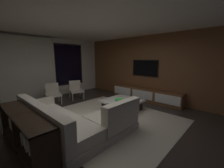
{
  "coord_description": "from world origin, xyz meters",
  "views": [
    {
      "loc": [
        -2.39,
        -2.84,
        1.75
      ],
      "look_at": [
        1.5,
        0.81,
        0.78
      ],
      "focal_mm": 22.49,
      "sensor_mm": 36.0,
      "label": 1
    }
  ],
  "objects_px": {
    "book_stack_on_coffee_table": "(119,100)",
    "console_table_behind_couch": "(25,130)",
    "sectional_couch": "(71,122)",
    "accent_chair_near_window": "(76,89)",
    "coffee_table": "(122,105)",
    "mounted_tv": "(145,68)",
    "media_console": "(146,95)",
    "accent_chair_by_curtain": "(53,92)"
  },
  "relations": [
    {
      "from": "book_stack_on_coffee_table",
      "to": "console_table_behind_couch",
      "type": "relative_size",
      "value": 0.13
    },
    {
      "from": "sectional_couch",
      "to": "accent_chair_near_window",
      "type": "xyz_separation_m",
      "value": [
        1.75,
        2.54,
        0.14
      ]
    },
    {
      "from": "coffee_table",
      "to": "mounted_tv",
      "type": "relative_size",
      "value": 0.98
    },
    {
      "from": "coffee_table",
      "to": "media_console",
      "type": "bearing_deg",
      "value": 0.15
    },
    {
      "from": "accent_chair_near_window",
      "to": "accent_chair_by_curtain",
      "type": "xyz_separation_m",
      "value": [
        -1.0,
        0.06,
        0.0
      ]
    },
    {
      "from": "book_stack_on_coffee_table",
      "to": "mounted_tv",
      "type": "bearing_deg",
      "value": 6.1
    },
    {
      "from": "coffee_table",
      "to": "sectional_couch",
      "type": "bearing_deg",
      "value": -176.83
    },
    {
      "from": "accent_chair_near_window",
      "to": "console_table_behind_couch",
      "type": "distance_m",
      "value": 3.59
    },
    {
      "from": "book_stack_on_coffee_table",
      "to": "accent_chair_near_window",
      "type": "bearing_deg",
      "value": 92.59
    },
    {
      "from": "coffee_table",
      "to": "accent_chair_near_window",
      "type": "bearing_deg",
      "value": 96.24
    },
    {
      "from": "media_console",
      "to": "accent_chair_by_curtain",
      "type": "bearing_deg",
      "value": 138.89
    },
    {
      "from": "sectional_couch",
      "to": "coffee_table",
      "type": "relative_size",
      "value": 2.16
    },
    {
      "from": "sectional_couch",
      "to": "accent_chair_by_curtain",
      "type": "height_order",
      "value": "sectional_couch"
    },
    {
      "from": "mounted_tv",
      "to": "console_table_behind_couch",
      "type": "relative_size",
      "value": 0.56
    },
    {
      "from": "mounted_tv",
      "to": "coffee_table",
      "type": "bearing_deg",
      "value": -173.42
    },
    {
      "from": "mounted_tv",
      "to": "console_table_behind_couch",
      "type": "bearing_deg",
      "value": -177.77
    },
    {
      "from": "book_stack_on_coffee_table",
      "to": "media_console",
      "type": "height_order",
      "value": "media_console"
    },
    {
      "from": "mounted_tv",
      "to": "console_table_behind_couch",
      "type": "xyz_separation_m",
      "value": [
        -4.68,
        -0.18,
        -0.94
      ]
    },
    {
      "from": "accent_chair_by_curtain",
      "to": "mounted_tv",
      "type": "distance_m",
      "value": 3.9
    },
    {
      "from": "sectional_couch",
      "to": "coffee_table",
      "type": "distance_m",
      "value": 2.02
    },
    {
      "from": "accent_chair_by_curtain",
      "to": "media_console",
      "type": "bearing_deg",
      "value": -41.11
    },
    {
      "from": "media_console",
      "to": "console_table_behind_couch",
      "type": "xyz_separation_m",
      "value": [
        -4.5,
        0.02,
        0.16
      ]
    },
    {
      "from": "sectional_couch",
      "to": "book_stack_on_coffee_table",
      "type": "xyz_separation_m",
      "value": [
        1.86,
        0.11,
        0.11
      ]
    },
    {
      "from": "coffee_table",
      "to": "console_table_behind_couch",
      "type": "height_order",
      "value": "console_table_behind_couch"
    },
    {
      "from": "media_console",
      "to": "mounted_tv",
      "type": "distance_m",
      "value": 1.13
    },
    {
      "from": "sectional_couch",
      "to": "accent_chair_near_window",
      "type": "height_order",
      "value": "sectional_couch"
    },
    {
      "from": "sectional_couch",
      "to": "accent_chair_by_curtain",
      "type": "xyz_separation_m",
      "value": [
        0.75,
        2.6,
        0.14
      ]
    },
    {
      "from": "book_stack_on_coffee_table",
      "to": "console_table_behind_couch",
      "type": "bearing_deg",
      "value": 179.55
    },
    {
      "from": "book_stack_on_coffee_table",
      "to": "sectional_couch",
      "type": "bearing_deg",
      "value": -176.62
    },
    {
      "from": "coffee_table",
      "to": "book_stack_on_coffee_table",
      "type": "xyz_separation_m",
      "value": [
        -0.16,
        -0.0,
        0.21
      ]
    },
    {
      "from": "media_console",
      "to": "sectional_couch",
      "type": "bearing_deg",
      "value": -178.15
    },
    {
      "from": "sectional_couch",
      "to": "media_console",
      "type": "bearing_deg",
      "value": 1.85
    },
    {
      "from": "sectional_couch",
      "to": "coffee_table",
      "type": "height_order",
      "value": "sectional_couch"
    },
    {
      "from": "accent_chair_near_window",
      "to": "accent_chair_by_curtain",
      "type": "relative_size",
      "value": 1.0
    },
    {
      "from": "mounted_tv",
      "to": "accent_chair_by_curtain",
      "type": "bearing_deg",
      "value": 142.95
    },
    {
      "from": "console_table_behind_couch",
      "to": "coffee_table",
      "type": "bearing_deg",
      "value": -0.39
    },
    {
      "from": "book_stack_on_coffee_table",
      "to": "media_console",
      "type": "xyz_separation_m",
      "value": [
        1.73,
        0.01,
        -0.15
      ]
    },
    {
      "from": "accent_chair_by_curtain",
      "to": "media_console",
      "type": "distance_m",
      "value": 3.78
    },
    {
      "from": "mounted_tv",
      "to": "sectional_couch",
      "type": "bearing_deg",
      "value": -175.24
    },
    {
      "from": "sectional_couch",
      "to": "console_table_behind_couch",
      "type": "relative_size",
      "value": 1.19
    },
    {
      "from": "sectional_couch",
      "to": "console_table_behind_couch",
      "type": "xyz_separation_m",
      "value": [
        -0.91,
        0.13,
        0.12
      ]
    },
    {
      "from": "coffee_table",
      "to": "accent_chair_near_window",
      "type": "height_order",
      "value": "accent_chair_near_window"
    }
  ]
}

